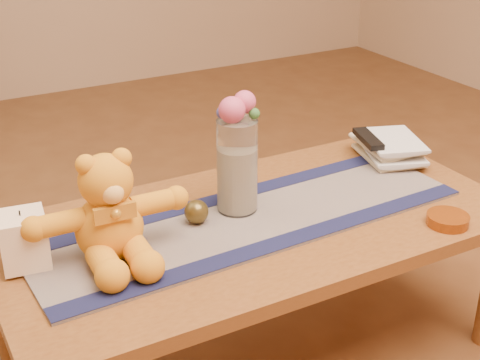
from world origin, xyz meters
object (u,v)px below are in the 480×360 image
amber_dish (448,220)px  tv_remote (368,139)px  teddy_bear (107,207)px  book_bottom (365,159)px  pillar_candle (24,240)px  bronze_ball (196,212)px  glass_vase (237,166)px

amber_dish → tv_remote: bearing=81.7°
teddy_bear → book_bottom: (0.90, 0.15, -0.13)m
book_bottom → tv_remote: (-0.00, -0.01, 0.07)m
pillar_candle → tv_remote: (1.09, 0.09, 0.01)m
bronze_ball → amber_dish: bearing=-28.5°
pillar_candle → book_bottom: 1.10m
glass_vase → teddy_bear: bearing=-171.6°
bronze_ball → amber_dish: (0.59, -0.32, -0.03)m
pillar_candle → glass_vase: 0.58m
pillar_candle → tv_remote: size_ratio=0.81×
teddy_bear → book_bottom: bearing=11.7°
teddy_bear → bronze_ball: bearing=11.3°
teddy_bear → tv_remote: bearing=11.2°
pillar_candle → bronze_ball: pillar_candle is taller
pillar_candle → bronze_ball: bearing=-1.8°
book_bottom → tv_remote: tv_remote is taller
teddy_bear → pillar_candle: (-0.19, 0.05, -0.06)m
teddy_bear → pillar_candle: teddy_bear is taller
teddy_bear → bronze_ball: teddy_bear is taller
glass_vase → tv_remote: 0.53m
pillar_candle → tv_remote: bearing=4.7°
teddy_bear → book_bottom: teddy_bear is taller
teddy_bear → bronze_ball: 0.27m
bronze_ball → amber_dish: 0.67m
teddy_bear → amber_dish: (0.84, -0.28, -0.12)m
glass_vase → bronze_ball: bearing=-173.2°
tv_remote → amber_dish: 0.43m
pillar_candle → amber_dish: bearing=-17.9°
pillar_candle → tv_remote: 1.09m
pillar_candle → glass_vase: bearing=0.2°
book_bottom → amber_dish: size_ratio=1.98×
pillar_candle → bronze_ball: (0.44, -0.01, -0.03)m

